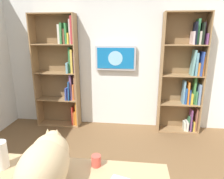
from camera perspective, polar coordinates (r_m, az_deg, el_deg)
name	(u,v)px	position (r m, az deg, el deg)	size (l,w,h in m)	color
wall_back	(118,58)	(3.88, 1.67, 8.89)	(4.52, 0.06, 2.70)	silver
bookshelf_left	(187,76)	(3.86, 20.61, 3.62)	(0.76, 0.28, 2.17)	#937047
bookshelf_right	(62,70)	(3.98, -14.21, 5.42)	(0.84, 0.28, 2.16)	#937047
wall_mounted_tv	(116,58)	(3.79, 1.02, 8.99)	(0.76, 0.07, 0.46)	#B7B7BC
cat	(46,163)	(1.56, -18.46, -19.38)	(0.32, 0.67, 0.39)	#D1B284
paper_towel_roll	(1,155)	(1.94, -29.28, -16.04)	(0.11, 0.11, 0.23)	white
coffee_mug	(96,161)	(1.77, -4.55, -19.68)	(0.08, 0.08, 0.10)	#D84C3F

